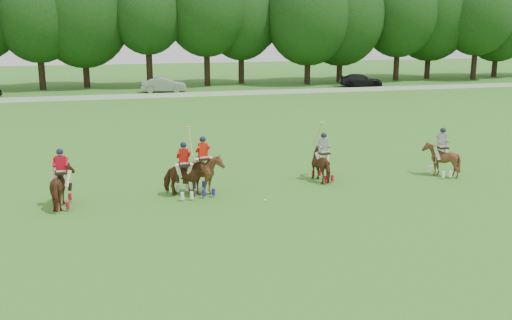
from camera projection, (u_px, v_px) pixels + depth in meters
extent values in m
plane|color=#2D691E|center=(265.00, 227.00, 19.94)|extent=(180.00, 180.00, 0.00)
cylinder|color=black|center=(41.00, 68.00, 62.08)|extent=(0.70, 0.70, 4.64)
ellipsoid|color=black|center=(37.00, 15.00, 60.79)|extent=(8.80, 8.80, 10.13)
cylinder|color=black|center=(86.00, 68.00, 64.25)|extent=(0.70, 0.70, 4.31)
ellipsoid|color=black|center=(82.00, 12.00, 62.83)|extent=(10.67, 10.67, 12.27)
cylinder|color=black|center=(149.00, 64.00, 64.46)|extent=(0.70, 0.70, 5.24)
ellipsoid|color=black|center=(147.00, 13.00, 63.16)|extent=(8.06, 8.06, 9.26)
cylinder|color=black|center=(207.00, 63.00, 66.37)|extent=(0.70, 0.70, 5.19)
ellipsoid|color=black|center=(206.00, 9.00, 64.95)|extent=(9.50, 9.50, 10.92)
cylinder|color=black|center=(241.00, 65.00, 68.86)|extent=(0.70, 0.70, 4.48)
ellipsoid|color=black|center=(241.00, 18.00, 67.60)|extent=(8.60, 8.60, 9.89)
cylinder|color=black|center=(307.00, 66.00, 68.13)|extent=(0.70, 0.70, 4.21)
ellipsoid|color=black|center=(308.00, 16.00, 66.78)|extent=(10.11, 10.11, 11.63)
cylinder|color=black|center=(340.00, 66.00, 70.60)|extent=(0.70, 0.70, 4.07)
ellipsoid|color=black|center=(341.00, 16.00, 69.23)|extent=(10.46, 10.46, 12.03)
cylinder|color=black|center=(397.00, 62.00, 72.70)|extent=(0.70, 0.70, 4.79)
ellipsoid|color=black|center=(399.00, 13.00, 71.33)|extent=(9.47, 9.47, 10.89)
cylinder|color=black|center=(428.00, 62.00, 75.55)|extent=(0.70, 0.70, 4.44)
ellipsoid|color=black|center=(431.00, 13.00, 74.11)|extent=(10.84, 10.84, 12.47)
cylinder|color=black|center=(474.00, 61.00, 73.73)|extent=(0.70, 0.70, 4.86)
ellipsoid|color=black|center=(478.00, 15.00, 72.40)|extent=(8.94, 8.94, 10.28)
cylinder|color=black|center=(495.00, 62.00, 78.01)|extent=(0.70, 0.70, 3.90)
ellipsoid|color=black|center=(499.00, 22.00, 76.76)|extent=(9.29, 9.29, 10.68)
cube|color=white|center=(159.00, 95.00, 55.62)|extent=(120.00, 0.10, 0.44)
imported|color=#A0A1A6|center=(164.00, 85.00, 59.96)|extent=(4.79, 2.16, 1.52)
imported|color=black|center=(361.00, 80.00, 65.64)|extent=(5.34, 3.25, 1.45)
imported|color=#472613|center=(63.00, 187.00, 21.94)|extent=(0.91, 1.92, 1.61)
cube|color=black|center=(61.00, 172.00, 21.81)|extent=(0.45, 0.57, 0.08)
cylinder|color=tan|center=(53.00, 175.00, 21.76)|extent=(0.03, 0.21, 1.29)
imported|color=#472613|center=(184.00, 178.00, 23.26)|extent=(1.60, 1.38, 1.58)
cube|color=black|center=(184.00, 164.00, 23.13)|extent=(0.45, 0.57, 0.08)
cylinder|color=tan|center=(191.00, 142.00, 23.00)|extent=(0.05, 0.77, 1.08)
imported|color=#472613|center=(203.00, 173.00, 23.69)|extent=(1.62, 1.77, 1.74)
cube|color=black|center=(203.00, 158.00, 23.54)|extent=(0.52, 0.62, 0.08)
cylinder|color=tan|center=(210.00, 160.00, 23.67)|extent=(0.06, 0.21, 1.29)
imported|color=#472613|center=(323.00, 165.00, 25.74)|extent=(1.09, 1.87, 1.48)
cube|color=black|center=(323.00, 153.00, 25.61)|extent=(0.53, 0.63, 0.08)
cylinder|color=tan|center=(318.00, 133.00, 25.28)|extent=(0.16, 0.76, 1.08)
imported|color=#472613|center=(441.00, 160.00, 26.53)|extent=(1.28, 1.43, 1.57)
cube|color=black|center=(442.00, 147.00, 26.40)|extent=(0.44, 0.56, 0.08)
cylinder|color=tan|center=(436.00, 149.00, 26.34)|extent=(0.03, 0.21, 1.29)
sphere|color=white|center=(265.00, 200.00, 22.83)|extent=(0.09, 0.09, 0.09)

